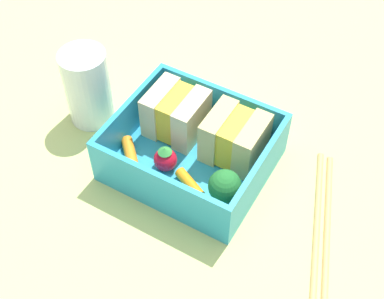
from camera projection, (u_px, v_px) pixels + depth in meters
ground_plane at (192, 170)px, 61.93cm from camera, size 120.00×120.00×2.00cm
bento_tray at (192, 161)px, 60.71cm from camera, size 16.85×14.59×1.20cm
bento_rim at (192, 144)px, 58.35cm from camera, size 16.85×14.59×4.96cm
sandwich_left at (176, 113)px, 60.97cm from camera, size 6.22×5.75×5.47cm
sandwich_center_left at (235, 138)px, 58.55cm from camera, size 6.22×5.75×5.47cm
carrot_stick_left at (130, 155)px, 59.69cm from camera, size 4.32×4.35×1.31cm
strawberry_far_left at (165, 159)px, 58.32cm from camera, size 2.62×2.62×3.22cm
carrot_stick_far_left at (190, 183)px, 57.22cm from camera, size 4.08×2.79×1.19cm
broccoli_floret at (225, 187)px, 54.56cm from camera, size 3.49×3.49×4.37cm
chopstick_pair at (322, 222)px, 55.78cm from camera, size 7.74×18.06×0.70cm
drinking_glass at (88, 87)px, 62.48cm from camera, size 5.45×5.45×9.67cm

